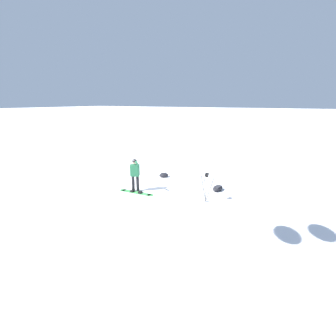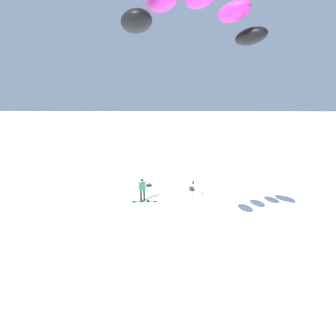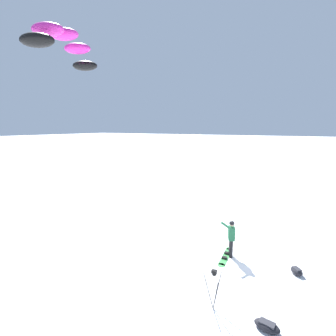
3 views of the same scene
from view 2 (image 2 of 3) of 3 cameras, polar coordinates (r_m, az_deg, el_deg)
ground_plane at (r=14.66m, az=-4.41°, el=-8.75°), size 300.00×300.00×0.00m
snowboarder at (r=14.34m, az=-6.87°, el=-5.25°), size 0.63×0.59×1.61m
snowboard at (r=14.56m, az=-6.25°, el=-8.89°), size 1.80×0.38×0.10m
traction_kite at (r=7.28m, az=8.51°, el=35.55°), size 4.45×2.75×1.22m
gear_bag_large at (r=16.98m, az=-5.15°, el=-4.57°), size 0.61×0.59×0.25m
camera_tripod at (r=14.64m, az=6.67°, el=-4.91°), size 0.59×0.57×1.29m
gear_bag_small at (r=16.38m, az=6.29°, el=-5.48°), size 0.50×0.75×0.23m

